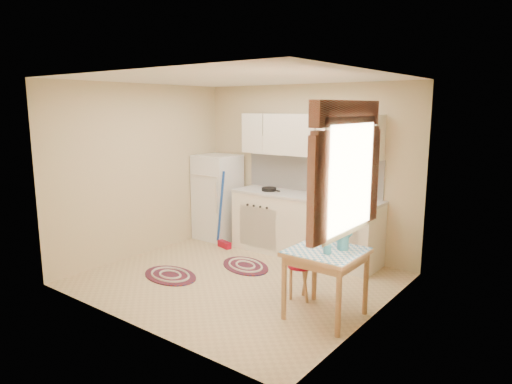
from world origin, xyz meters
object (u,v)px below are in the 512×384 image
(table, at_px, (325,284))
(stool, at_px, (300,282))
(base_cabinets, at_px, (304,227))
(fridge, at_px, (218,197))

(table, height_order, stool, table)
(base_cabinets, bearing_deg, stool, -59.89)
(fridge, relative_size, stool, 3.33)
(table, xyz_separation_m, stool, (-0.44, 0.22, -0.15))
(fridge, distance_m, stool, 2.79)
(base_cabinets, height_order, stool, base_cabinets)
(fridge, height_order, table, fridge)
(base_cabinets, xyz_separation_m, table, (1.21, -1.56, -0.08))
(fridge, xyz_separation_m, table, (2.86, -1.51, -0.34))
(base_cabinets, xyz_separation_m, stool, (0.78, -1.34, -0.23))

